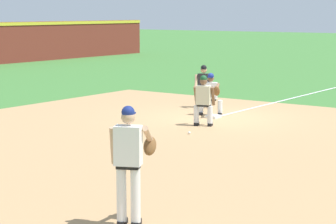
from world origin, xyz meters
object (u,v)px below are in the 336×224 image
Objects in this scene: first_baseman at (211,92)px; baserunner at (203,98)px; pitcher at (130,158)px; baseball at (189,133)px; first_base_bag at (213,116)px; umpire at (204,85)px.

baserunner is (-1.75, -0.83, 0.06)m from first_baseman.
baseball is at bearing 27.14° from pitcher.
first_base_bag is 0.28× the size of first_baseman.
baserunner is at bearing 16.88° from baseball.
first_baseman is (3.05, 1.23, 0.69)m from baseball.
first_base_bag is 2.34m from umpire.
baserunner is at bearing -159.52° from first_base_bag.
first_base_bag is at bearing 18.75° from baseball.
first_base_bag is 0.26× the size of baserunner.
pitcher is 1.27× the size of baserunner.
pitcher is at bearing -155.12° from first_base_bag.
first_baseman is at bearing 21.91° from baseball.
baserunner is at bearing 25.60° from pitcher.
baserunner is (8.13, 3.89, -0.27)m from pitcher.
pitcher reaches higher than first_baseman.
first_baseman is (0.37, 0.32, 0.69)m from first_base_bag.
baserunner is (-1.37, -0.51, 0.75)m from first_base_bag.
pitcher is 1.27× the size of umpire.
pitcher is (-9.50, -4.41, 1.01)m from first_base_bag.
pitcher is at bearing -152.86° from baseball.
first_baseman is at bearing -139.53° from umpire.
baseball is 5.01m from umpire.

